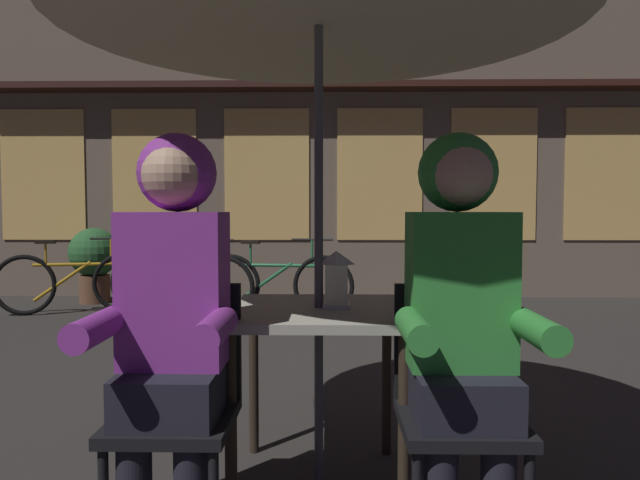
{
  "coord_description": "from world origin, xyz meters",
  "views": [
    {
      "loc": [
        0.04,
        -2.3,
        1.14
      ],
      "look_at": [
        0.0,
        0.3,
        1.0
      ],
      "focal_mm": 31.86,
      "sensor_mm": 36.0,
      "label": 1
    }
  ],
  "objects_px": {
    "bicycle_nearest": "(74,282)",
    "chair_right": "(456,398)",
    "cafe_table": "(319,332)",
    "chair_left": "(179,397)",
    "bicycle_third": "(276,284)",
    "person_left_hooded": "(173,297)",
    "potted_plant": "(94,259)",
    "person_right_hooded": "(461,298)",
    "lantern": "(336,278)",
    "bicycle_second": "(180,284)"
  },
  "relations": [
    {
      "from": "cafe_table",
      "to": "potted_plant",
      "type": "relative_size",
      "value": 0.8
    },
    {
      "from": "lantern",
      "to": "bicycle_second",
      "type": "relative_size",
      "value": 0.14
    },
    {
      "from": "chair_left",
      "to": "bicycle_third",
      "type": "xyz_separation_m",
      "value": [
        -0.05,
        4.14,
        -0.14
      ]
    },
    {
      "from": "lantern",
      "to": "bicycle_nearest",
      "type": "height_order",
      "value": "lantern"
    },
    {
      "from": "person_right_hooded",
      "to": "bicycle_nearest",
      "type": "height_order",
      "value": "person_right_hooded"
    },
    {
      "from": "chair_left",
      "to": "lantern",
      "type": "bearing_deg",
      "value": 33.93
    },
    {
      "from": "bicycle_nearest",
      "to": "bicycle_third",
      "type": "relative_size",
      "value": 0.99
    },
    {
      "from": "cafe_table",
      "to": "bicycle_nearest",
      "type": "relative_size",
      "value": 0.45
    },
    {
      "from": "chair_right",
      "to": "potted_plant",
      "type": "height_order",
      "value": "potted_plant"
    },
    {
      "from": "person_right_hooded",
      "to": "bicycle_nearest",
      "type": "distance_m",
      "value": 5.37
    },
    {
      "from": "cafe_table",
      "to": "potted_plant",
      "type": "xyz_separation_m",
      "value": [
        -2.85,
        4.6,
        -0.09
      ]
    },
    {
      "from": "lantern",
      "to": "bicycle_second",
      "type": "xyz_separation_m",
      "value": [
        -1.63,
        3.72,
        -0.51
      ]
    },
    {
      "from": "cafe_table",
      "to": "bicycle_third",
      "type": "xyz_separation_m",
      "value": [
        -0.53,
        3.77,
        -0.29
      ]
    },
    {
      "from": "bicycle_nearest",
      "to": "chair_right",
      "type": "bearing_deg",
      "value": -52.4
    },
    {
      "from": "bicycle_nearest",
      "to": "bicycle_third",
      "type": "bearing_deg",
      "value": -1.68
    },
    {
      "from": "bicycle_nearest",
      "to": "chair_left",
      "type": "bearing_deg",
      "value": -61.55
    },
    {
      "from": "chair_right",
      "to": "person_right_hooded",
      "type": "relative_size",
      "value": 0.62
    },
    {
      "from": "bicycle_second",
      "to": "lantern",
      "type": "bearing_deg",
      "value": -66.33
    },
    {
      "from": "person_right_hooded",
      "to": "bicycle_third",
      "type": "bearing_deg",
      "value": 103.55
    },
    {
      "from": "lantern",
      "to": "chair_right",
      "type": "height_order",
      "value": "lantern"
    },
    {
      "from": "lantern",
      "to": "chair_left",
      "type": "xyz_separation_m",
      "value": [
        -0.55,
        -0.37,
        -0.37
      ]
    },
    {
      "from": "cafe_table",
      "to": "lantern",
      "type": "height_order",
      "value": "lantern"
    },
    {
      "from": "person_right_hooded",
      "to": "bicycle_third",
      "type": "xyz_separation_m",
      "value": [
        -1.01,
        4.2,
        -0.5
      ]
    },
    {
      "from": "chair_right",
      "to": "bicycle_nearest",
      "type": "bearing_deg",
      "value": 127.6
    },
    {
      "from": "bicycle_second",
      "to": "potted_plant",
      "type": "bearing_deg",
      "value": 146.0
    },
    {
      "from": "bicycle_second",
      "to": "potted_plant",
      "type": "distance_m",
      "value": 1.57
    },
    {
      "from": "lantern",
      "to": "person_left_hooded",
      "type": "bearing_deg",
      "value": -142.19
    },
    {
      "from": "cafe_table",
      "to": "chair_right",
      "type": "xyz_separation_m",
      "value": [
        0.48,
        -0.37,
        -0.15
      ]
    },
    {
      "from": "chair_right",
      "to": "bicycle_second",
      "type": "height_order",
      "value": "chair_right"
    },
    {
      "from": "chair_left",
      "to": "person_left_hooded",
      "type": "xyz_separation_m",
      "value": [
        -0.0,
        -0.06,
        0.36
      ]
    },
    {
      "from": "lantern",
      "to": "chair_left",
      "type": "bearing_deg",
      "value": -146.07
    },
    {
      "from": "bicycle_second",
      "to": "bicycle_nearest",
      "type": "bearing_deg",
      "value": 174.84
    },
    {
      "from": "cafe_table",
      "to": "chair_left",
      "type": "height_order",
      "value": "chair_left"
    },
    {
      "from": "chair_left",
      "to": "chair_right",
      "type": "height_order",
      "value": "same"
    },
    {
      "from": "cafe_table",
      "to": "chair_left",
      "type": "bearing_deg",
      "value": -142.45
    },
    {
      "from": "lantern",
      "to": "bicycle_third",
      "type": "relative_size",
      "value": 0.14
    },
    {
      "from": "lantern",
      "to": "chair_right",
      "type": "bearing_deg",
      "value": -42.22
    },
    {
      "from": "chair_left",
      "to": "potted_plant",
      "type": "relative_size",
      "value": 0.95
    },
    {
      "from": "chair_right",
      "to": "person_right_hooded",
      "type": "distance_m",
      "value": 0.36
    },
    {
      "from": "bicycle_third",
      "to": "potted_plant",
      "type": "bearing_deg",
      "value": 160.38
    },
    {
      "from": "cafe_table",
      "to": "chair_right",
      "type": "relative_size",
      "value": 0.85
    },
    {
      "from": "potted_plant",
      "to": "person_right_hooded",
      "type": "bearing_deg",
      "value": -56.45
    },
    {
      "from": "bicycle_second",
      "to": "bicycle_third",
      "type": "distance_m",
      "value": 1.03
    },
    {
      "from": "chair_right",
      "to": "bicycle_third",
      "type": "height_order",
      "value": "chair_right"
    },
    {
      "from": "bicycle_third",
      "to": "person_left_hooded",
      "type": "bearing_deg",
      "value": -89.3
    },
    {
      "from": "cafe_table",
      "to": "bicycle_second",
      "type": "distance_m",
      "value": 4.05
    },
    {
      "from": "cafe_table",
      "to": "bicycle_third",
      "type": "height_order",
      "value": "bicycle_third"
    },
    {
      "from": "person_right_hooded",
      "to": "bicycle_nearest",
      "type": "xyz_separation_m",
      "value": [
        -3.24,
        4.26,
        -0.5
      ]
    },
    {
      "from": "chair_right",
      "to": "potted_plant",
      "type": "bearing_deg",
      "value": 123.85
    },
    {
      "from": "chair_left",
      "to": "bicycle_second",
      "type": "bearing_deg",
      "value": 104.79
    }
  ]
}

